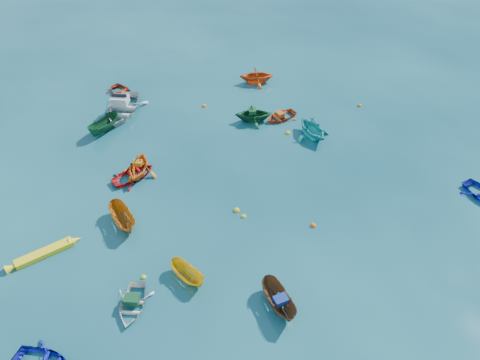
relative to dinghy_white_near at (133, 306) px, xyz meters
name	(u,v)px	position (x,y,z in m)	size (l,w,h in m)	color
ground	(273,238)	(8.59, 1.38, 0.00)	(160.00, 160.00, 0.00)	#093645
dinghy_white_near	(133,306)	(0.00, 0.00, 0.00)	(1.93, 2.69, 0.56)	silver
sampan_brown_mid	(279,306)	(6.82, -2.84, 0.00)	(1.09, 2.89, 1.12)	brown
dinghy_orange_w	(140,174)	(2.79, 10.01, 0.00)	(2.48, 2.88, 1.52)	orange
sampan_yellow_mid	(188,279)	(3.14, 0.55, 0.00)	(0.92, 2.44, 0.94)	gold
dinghy_cyan_se	(311,136)	(15.55, 9.29, 0.00)	(2.63, 3.06, 1.61)	teal
dinghy_red_nw	(134,177)	(2.38, 9.80, 0.00)	(2.13, 2.98, 0.62)	red
sampan_orange_n	(124,224)	(0.86, 5.84, 0.00)	(1.11, 2.95, 1.14)	#BB6411
dinghy_green_n	(253,121)	(12.40, 12.76, 0.00)	(2.42, 2.81, 1.48)	#114927
dinghy_red_ne	(280,118)	(14.48, 12.27, 0.00)	(1.88, 2.62, 0.54)	#C43D10
dinghy_red_far	(122,94)	(3.89, 20.61, 0.00)	(2.02, 2.82, 0.59)	#AD270E
dinghy_orange_far	(257,82)	(15.05, 18.03, 0.00)	(2.51, 2.91, 1.53)	#CF4D13
sampan_green_far	(105,131)	(1.61, 15.87, 0.00)	(1.11, 2.93, 1.13)	#114926
kayak_yellow	(45,255)	(-3.75, 5.22, 0.00)	(0.58, 3.90, 0.39)	yellow
motorboat_white	(123,113)	(3.35, 17.83, 0.00)	(3.43, 4.80, 1.60)	silver
tarp_green_a	(132,299)	(0.04, 0.09, 0.46)	(0.75, 0.57, 0.36)	#114526
tarp_blue_a	(281,300)	(6.83, -2.99, 0.73)	(0.69, 0.52, 0.33)	navy
tarp_orange_a	(138,163)	(2.82, 10.06, 0.90)	(0.57, 0.43, 0.28)	#C37114
tarp_green_b	(252,111)	(12.31, 12.79, 0.91)	(0.69, 0.52, 0.33)	#124B1F
tarp_orange_b	(280,114)	(14.38, 12.25, 0.43)	(0.65, 0.50, 0.32)	#C05113
buoy_or_a	(197,281)	(3.50, 0.20, 0.00)	(0.34, 0.34, 0.34)	orange
buoy_ye_a	(244,217)	(7.66, 3.62, 0.00)	(0.30, 0.30, 0.30)	yellow
buoy_or_b	(313,226)	(11.18, 1.32, 0.00)	(0.36, 0.36, 0.36)	#F35E0D
buoy_ye_b	(144,277)	(0.96, 1.54, 0.00)	(0.29, 0.29, 0.29)	yellow
buoy_or_c	(130,182)	(2.05, 9.46, 0.00)	(0.32, 0.32, 0.32)	#CE480B
buoy_ye_c	(236,211)	(7.46, 4.25, 0.00)	(0.39, 0.39, 0.39)	yellow
buoy_or_d	(359,106)	(21.13, 11.36, 0.00)	(0.35, 0.35, 0.35)	#D6650B
buoy_ye_d	(132,178)	(2.23, 9.79, 0.00)	(0.38, 0.38, 0.38)	yellow
buoy_or_e	(204,106)	(9.59, 16.19, 0.00)	(0.36, 0.36, 0.36)	orange
buoy_ye_e	(288,133)	(14.09, 10.25, 0.00)	(0.38, 0.38, 0.38)	yellow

